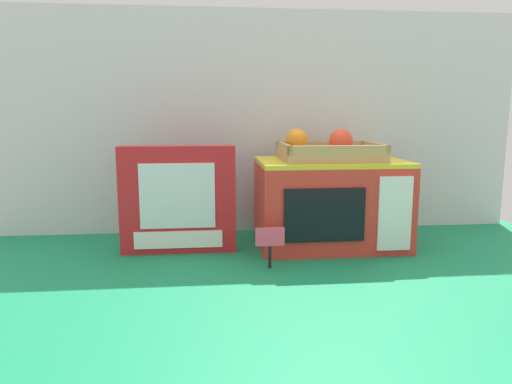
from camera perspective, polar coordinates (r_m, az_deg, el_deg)
The scene contains 6 objects.
ground_plane at distance 1.36m, azimuth 1.50°, elevation -6.37°, with size 1.70×1.70×0.00m, color #147A4C.
display_back_panel at distance 1.50m, azimuth 0.57°, elevation 8.24°, with size 1.61×0.03×0.68m, color silver.
toy_microwave at distance 1.35m, azimuth 8.80°, elevation -1.27°, with size 0.40×0.27×0.24m.
food_groups_crate at distance 1.33m, azimuth 8.46°, elevation 4.88°, with size 0.26×0.20×0.09m.
cookie_set_box at distance 1.28m, azimuth -9.25°, elevation -0.90°, with size 0.30×0.06×0.28m.
price_sign at distance 1.15m, azimuth 1.67°, elevation -5.87°, with size 0.07×0.01×0.10m.
Camera 1 is at (-0.17, -1.29, 0.37)m, focal length 33.63 mm.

